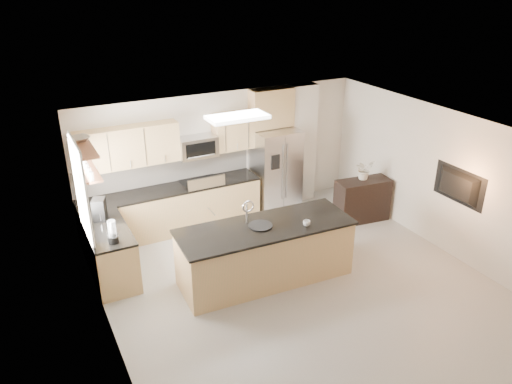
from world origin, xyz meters
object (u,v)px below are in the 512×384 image
blender (113,233)px  island (265,252)px  platter (260,226)px  flower_vase (365,165)px  range (202,203)px  credenza (362,200)px  cup (307,223)px  coffee_maker (100,210)px  refrigerator (275,171)px  microwave (197,147)px  television (455,186)px  bowl (79,138)px  kettle (111,227)px

blender → island: bearing=-17.5°
platter → flower_vase: (2.92, 1.05, 0.18)m
range → credenza: 3.28m
cup → coffee_maker: bearing=146.8°
island → blender: size_ratio=7.79×
credenza → cup: bearing=-142.9°
refrigerator → platter: size_ratio=4.51×
microwave → platter: bearing=-87.0°
flower_vase → television: television is taller
platter → bowl: bowl is taller
blender → kettle: size_ratio=1.59×
cup → flower_vase: flower_vase is taller
microwave → coffee_maker: 2.32m
range → microwave: 1.16m
television → cup: bearing=79.4°
microwave → platter: (0.13, -2.42, -0.62)m
credenza → blender: bearing=-170.3°
microwave → coffee_maker: size_ratio=1.99×
microwave → island: 2.70m
kettle → bowl: size_ratio=0.58×
range → cup: range is taller
bowl → flower_vase: 5.45m
credenza → flower_vase: size_ratio=1.80×
refrigerator → kettle: (-3.68, -1.21, 0.14)m
credenza → flower_vase: bearing=69.8°
range → island: bearing=-84.9°
blender → flower_vase: size_ratio=0.61×
platter → kettle: kettle is taller
cup → flower_vase: 2.63m
island → television: (3.30, -0.80, 0.85)m
island → cup: island is taller
refrigerator → bowl: (-3.91, -0.69, 1.50)m
platter → flower_vase: flower_vase is taller
bowl → cup: bearing=-31.6°
refrigerator → island: refrigerator is taller
microwave → blender: (-2.07, -1.72, -0.55)m
microwave → blender: bearing=-140.3°
range → microwave: size_ratio=1.50×
coffee_maker → bowl: bearing=-171.7°
cup → range: bearing=107.0°
range → blender: size_ratio=3.02×
refrigerator → kettle: 3.88m
flower_vase → blender: bearing=-176.0°
microwave → coffee_maker: microwave is taller
range → refrigerator: 1.71m
blender → television: television is taller
flower_vase → island: bearing=-159.2°
bowl → blender: bearing=-78.5°
microwave → television: (3.51, -3.24, -0.28)m
refrigerator → credenza: refrigerator is taller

